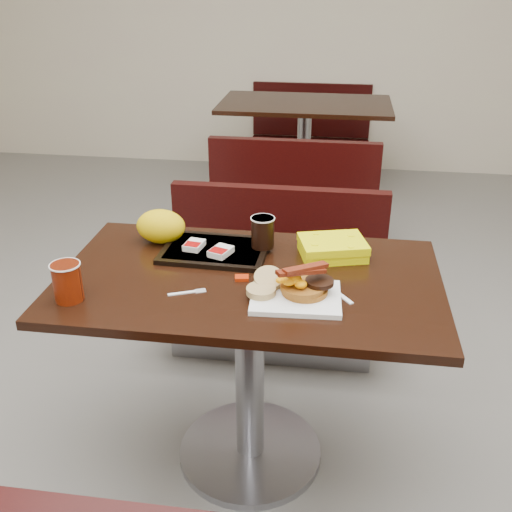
# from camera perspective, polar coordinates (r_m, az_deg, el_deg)

# --- Properties ---
(floor) EXTENTS (6.00, 7.00, 0.01)m
(floor) POSITION_cam_1_polar(r_m,az_deg,el_deg) (2.32, -0.55, -18.46)
(floor) COLOR gray
(floor) RESTS_ON ground
(table_near) EXTENTS (1.20, 0.70, 0.75)m
(table_near) POSITION_cam_1_polar(r_m,az_deg,el_deg) (2.08, -0.60, -11.11)
(table_near) COLOR black
(table_near) RESTS_ON floor
(bench_near_n) EXTENTS (1.00, 0.46, 0.72)m
(bench_near_n) POSITION_cam_1_polar(r_m,az_deg,el_deg) (2.67, 1.68, -2.25)
(bench_near_n) COLOR black
(bench_near_n) RESTS_ON floor
(table_far) EXTENTS (1.20, 0.70, 0.75)m
(table_far) POSITION_cam_1_polar(r_m,az_deg,el_deg) (4.42, 4.58, 9.73)
(table_far) COLOR black
(table_far) RESTS_ON floor
(bench_far_s) EXTENTS (1.00, 0.46, 0.72)m
(bench_far_s) POSITION_cam_1_polar(r_m,az_deg,el_deg) (3.76, 3.81, 6.48)
(bench_far_s) COLOR black
(bench_far_s) RESTS_ON floor
(bench_far_n) EXTENTS (1.00, 0.46, 0.72)m
(bench_far_n) POSITION_cam_1_polar(r_m,az_deg,el_deg) (5.10, 5.14, 11.80)
(bench_far_n) COLOR black
(bench_far_n) RESTS_ON floor
(platter) EXTENTS (0.27, 0.22, 0.02)m
(platter) POSITION_cam_1_polar(r_m,az_deg,el_deg) (1.75, 3.85, -3.99)
(platter) COLOR white
(platter) RESTS_ON table_near
(pancake_stack) EXTENTS (0.14, 0.14, 0.03)m
(pancake_stack) POSITION_cam_1_polar(r_m,az_deg,el_deg) (1.75, 4.70, -3.07)
(pancake_stack) COLOR #A1661A
(pancake_stack) RESTS_ON platter
(sausage_patty) EXTENTS (0.10, 0.10, 0.01)m
(sausage_patty) POSITION_cam_1_polar(r_m,az_deg,el_deg) (1.74, 6.12, -2.48)
(sausage_patty) COLOR black
(sausage_patty) RESTS_ON pancake_stack
(scrambled_eggs) EXTENTS (0.09, 0.08, 0.05)m
(scrambled_eggs) POSITION_cam_1_polar(r_m,az_deg,el_deg) (1.72, 3.48, -2.13)
(scrambled_eggs) COLOR #FBAF05
(scrambled_eggs) RESTS_ON pancake_stack
(bacon_strips) EXTENTS (0.17, 0.14, 0.01)m
(bacon_strips) POSITION_cam_1_polar(r_m,az_deg,el_deg) (1.70, 4.36, -1.42)
(bacon_strips) COLOR #3F0E04
(bacon_strips) RESTS_ON scrambled_eggs
(muffin_bottom) EXTENTS (0.10, 0.10, 0.02)m
(muffin_bottom) POSITION_cam_1_polar(r_m,az_deg,el_deg) (1.74, 0.49, -3.36)
(muffin_bottom) COLOR tan
(muffin_bottom) RESTS_ON platter
(muffin_top) EXTENTS (0.10, 0.10, 0.05)m
(muffin_top) POSITION_cam_1_polar(r_m,az_deg,el_deg) (1.78, 1.21, -2.18)
(muffin_top) COLOR tan
(muffin_top) RESTS_ON platter
(coffee_cup_near) EXTENTS (0.11, 0.11, 0.12)m
(coffee_cup_near) POSITION_cam_1_polar(r_m,az_deg,el_deg) (1.80, -17.66, -2.40)
(coffee_cup_near) COLOR #992505
(coffee_cup_near) RESTS_ON table_near
(fork) EXTENTS (0.11, 0.06, 0.00)m
(fork) POSITION_cam_1_polar(r_m,az_deg,el_deg) (1.79, -7.16, -3.56)
(fork) COLOR white
(fork) RESTS_ON table_near
(knife) EXTENTS (0.11, 0.14, 0.00)m
(knife) POSITION_cam_1_polar(r_m,az_deg,el_deg) (1.80, 7.64, -3.38)
(knife) COLOR white
(knife) RESTS_ON table_near
(condiment_syrup) EXTENTS (0.05, 0.04, 0.01)m
(condiment_syrup) POSITION_cam_1_polar(r_m,az_deg,el_deg) (1.85, -1.37, -2.11)
(condiment_syrup) COLOR #9E2106
(condiment_syrup) RESTS_ON table_near
(condiment_ketchup) EXTENTS (0.04, 0.04, 0.01)m
(condiment_ketchup) POSITION_cam_1_polar(r_m,az_deg,el_deg) (1.86, 1.21, -1.97)
(condiment_ketchup) COLOR #8C0504
(condiment_ketchup) RESTS_ON table_near
(tray) EXTENTS (0.36, 0.26, 0.02)m
(tray) POSITION_cam_1_polar(r_m,az_deg,el_deg) (2.02, -3.95, 0.55)
(tray) COLOR black
(tray) RESTS_ON table_near
(hashbrown_sleeve_left) EXTENTS (0.07, 0.08, 0.02)m
(hashbrown_sleeve_left) POSITION_cam_1_polar(r_m,az_deg,el_deg) (2.02, -5.96, 1.04)
(hashbrown_sleeve_left) COLOR silver
(hashbrown_sleeve_left) RESTS_ON tray
(hashbrown_sleeve_right) EXTENTS (0.08, 0.10, 0.02)m
(hashbrown_sleeve_right) POSITION_cam_1_polar(r_m,az_deg,el_deg) (1.97, -3.40, 0.43)
(hashbrown_sleeve_right) COLOR silver
(hashbrown_sleeve_right) RESTS_ON tray
(coffee_cup_far) EXTENTS (0.09, 0.09, 0.11)m
(coffee_cup_far) POSITION_cam_1_polar(r_m,az_deg,el_deg) (2.00, 0.65, 2.30)
(coffee_cup_far) COLOR black
(coffee_cup_far) RESTS_ON tray
(clamshell) EXTENTS (0.25, 0.21, 0.06)m
(clamshell) POSITION_cam_1_polar(r_m,az_deg,el_deg) (2.00, 7.36, 0.77)
(clamshell) COLOR #E5E203
(clamshell) RESTS_ON table_near
(paper_bag) EXTENTS (0.19, 0.16, 0.12)m
(paper_bag) POSITION_cam_1_polar(r_m,az_deg,el_deg) (2.10, -9.12, 2.84)
(paper_bag) COLOR #D09506
(paper_bag) RESTS_ON table_near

